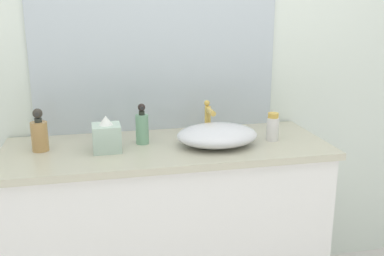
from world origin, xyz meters
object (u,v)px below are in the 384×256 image
soap_dispenser (39,134)px  lotion_bottle (273,127)px  tissue_box (107,136)px  sink_basin (217,135)px  perfume_bottle (142,127)px

soap_dispenser → lotion_bottle: 1.05m
tissue_box → sink_basin: bearing=-3.5°
lotion_bottle → sink_basin: bearing=-175.8°
sink_basin → tissue_box: bearing=176.5°
soap_dispenser → tissue_box: soap_dispenser is taller
sink_basin → soap_dispenser: bearing=173.1°
soap_dispenser → lotion_bottle: size_ratio=1.43×
sink_basin → tissue_box: (-0.49, 0.03, 0.02)m
sink_basin → lotion_bottle: lotion_bottle is taller
soap_dispenser → sink_basin: bearing=-6.9°
sink_basin → soap_dispenser: soap_dispenser is taller
soap_dispenser → tissue_box: bearing=-12.6°
sink_basin → tissue_box: tissue_box is taller
soap_dispenser → perfume_bottle: (0.45, 0.01, 0.00)m
lotion_bottle → tissue_box: size_ratio=0.84×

